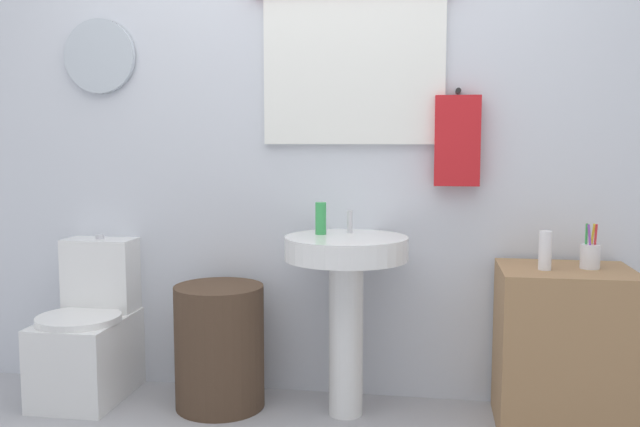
% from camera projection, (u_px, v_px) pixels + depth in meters
% --- Properties ---
extents(back_wall, '(4.40, 0.18, 2.60)m').
position_uv_depth(back_wall, '(316.00, 119.00, 3.23)').
color(back_wall, silver).
rests_on(back_wall, ground_plane).
extents(toilet, '(0.38, 0.51, 0.75)m').
position_uv_depth(toilet, '(90.00, 337.00, 3.25)').
color(toilet, white).
rests_on(toilet, ground_plane).
extents(laundry_hamper, '(0.40, 0.40, 0.56)m').
position_uv_depth(laundry_hamper, '(220.00, 346.00, 3.11)').
color(laundry_hamper, '#4C3828').
rests_on(laundry_hamper, ground_plane).
extents(pedestal_sink, '(0.54, 0.54, 0.79)m').
position_uv_depth(pedestal_sink, '(346.00, 280.00, 2.98)').
color(pedestal_sink, white).
rests_on(pedestal_sink, ground_plane).
extents(faucet, '(0.03, 0.03, 0.10)m').
position_uv_depth(faucet, '(350.00, 222.00, 3.08)').
color(faucet, silver).
rests_on(faucet, pedestal_sink).
extents(wooden_cabinet, '(0.54, 0.44, 0.68)m').
position_uv_depth(wooden_cabinet, '(564.00, 349.00, 2.87)').
color(wooden_cabinet, '#9E754C').
rests_on(wooden_cabinet, ground_plane).
extents(soap_bottle, '(0.05, 0.05, 0.14)m').
position_uv_depth(soap_bottle, '(321.00, 218.00, 3.02)').
color(soap_bottle, green).
rests_on(soap_bottle, pedestal_sink).
extents(lotion_bottle, '(0.05, 0.05, 0.16)m').
position_uv_depth(lotion_bottle, '(545.00, 250.00, 2.80)').
color(lotion_bottle, white).
rests_on(lotion_bottle, wooden_cabinet).
extents(toothbrush_cup, '(0.08, 0.08, 0.19)m').
position_uv_depth(toothbrush_cup, '(590.00, 255.00, 2.83)').
color(toothbrush_cup, silver).
rests_on(toothbrush_cup, wooden_cabinet).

